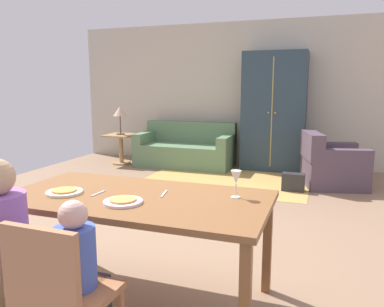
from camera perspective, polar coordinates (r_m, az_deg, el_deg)
The scene contains 20 objects.
ground_plane at distance 4.48m, azimuth 2.56°, elevation -9.53°, with size 7.43×6.34×0.02m, color #8D6D53.
back_wall at distance 7.36m, azimuth 10.05°, elevation 8.81°, with size 7.43×0.10×2.70m, color beige.
dining_table at distance 2.63m, azimuth -8.38°, elevation -7.80°, with size 1.80×0.92×0.76m.
plate_near_man at distance 2.78m, azimuth -18.73°, elevation -5.57°, with size 0.25×0.25×0.02m, color silver.
pizza_near_man at distance 2.77m, azimuth -18.75°, elevation -5.27°, with size 0.17×0.17×0.01m, color #E29849.
plate_near_child at distance 2.46m, azimuth -10.39°, elevation -7.20°, with size 0.25×0.25×0.02m, color white.
pizza_near_child at distance 2.45m, azimuth -10.40°, elevation -6.87°, with size 0.17×0.17×0.01m, color #E69F4C.
wine_glass at distance 2.52m, azimuth 6.66°, elevation -3.75°, with size 0.07×0.07×0.19m.
fork at distance 2.70m, azimuth -14.02°, elevation -5.88°, with size 0.02×0.15×0.01m, color silver.
knife at distance 2.63m, azimuth -4.25°, elevation -6.06°, with size 0.01×0.17×0.01m, color silver.
person_man at distance 2.50m, azimuth -26.10°, elevation -14.10°, with size 0.30×0.41×1.11m.
dining_chair_child at distance 2.08m, azimuth -19.49°, elevation -19.26°, with size 0.43×0.43×0.87m.
person_child at distance 2.23m, azimuth -16.45°, elevation -18.81°, with size 0.22×0.29×0.92m.
area_rug at distance 6.15m, azimuth 5.17°, elevation -3.99°, with size 2.60×1.80×0.01m, color tan.
couch at distance 7.19m, azimuth -0.94°, elevation 0.53°, with size 1.81×0.86×0.82m.
armchair at distance 6.09m, azimuth 20.18°, elevation -1.68°, with size 1.04×1.03×0.82m.
armoire at distance 6.94m, azimuth 12.28°, elevation 6.18°, with size 1.10×0.59×2.10m.
side_table at distance 7.47m, azimuth -10.68°, elevation 1.31°, with size 0.56×0.56×0.58m.
table_lamp at distance 7.41m, azimuth -10.84°, elevation 6.14°, with size 0.26×0.26×0.54m.
handbag at distance 5.66m, azimuth 15.06°, elevation -4.20°, with size 0.32×0.16×0.26m, color #2A292A.
Camera 1 is at (1.22, -3.47, 1.49)m, focal length 35.29 mm.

